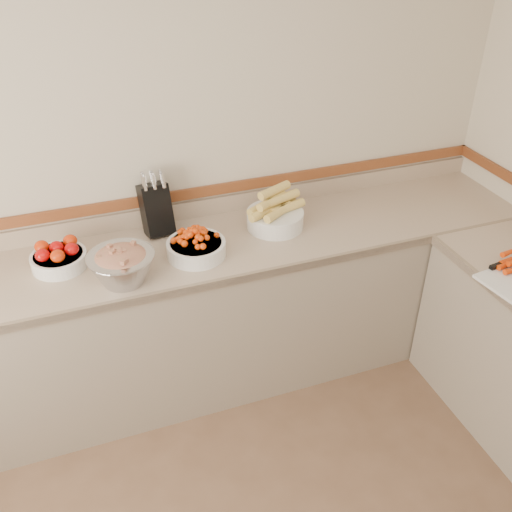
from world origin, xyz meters
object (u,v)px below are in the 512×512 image
object	(u,v)px
rhubarb_bowl	(122,265)
cherry_tomato_bowl	(196,246)
tomato_bowl	(59,257)
knife_block	(156,208)
corn_bowl	(275,214)

from	to	relation	value
rhubarb_bowl	cherry_tomato_bowl	bearing A→B (deg)	15.21
tomato_bowl	rhubarb_bowl	size ratio (longest dim) A/B	0.86
tomato_bowl	rhubarb_bowl	bearing A→B (deg)	-40.12
knife_block	rhubarb_bowl	xyz separation A→B (m)	(-0.25, -0.40, -0.05)
knife_block	rhubarb_bowl	size ratio (longest dim) A/B	1.13
knife_block	tomato_bowl	size ratio (longest dim) A/B	1.32
tomato_bowl	knife_block	bearing A→B (deg)	17.67
knife_block	rhubarb_bowl	world-z (taller)	knife_block
cherry_tomato_bowl	rhubarb_bowl	size ratio (longest dim) A/B	0.95
tomato_bowl	cherry_tomato_bowl	xyz separation A→B (m)	(0.65, -0.13, 0.00)
knife_block	tomato_bowl	bearing A→B (deg)	-162.33
rhubarb_bowl	tomato_bowl	bearing A→B (deg)	139.88
knife_block	corn_bowl	world-z (taller)	knife_block
tomato_bowl	rhubarb_bowl	xyz separation A→B (m)	(0.27, -0.23, 0.04)
cherry_tomato_bowl	corn_bowl	xyz separation A→B (m)	(0.48, 0.13, 0.02)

